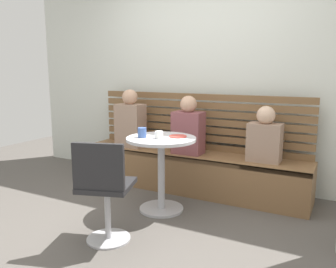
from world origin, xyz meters
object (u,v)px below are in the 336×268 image
at_px(booth_bench, 189,171).
at_px(person_child_middle, 188,128).
at_px(cup_mug_blue, 142,133).
at_px(white_chair, 104,188).
at_px(person_child_left, 265,137).
at_px(cafe_table, 161,160).
at_px(person_adult, 130,121).
at_px(plate_small, 178,136).
at_px(cup_ceramic_white, 159,135).

relative_size(booth_bench, person_child_middle, 4.09).
height_order(booth_bench, cup_mug_blue, cup_mug_blue).
height_order(white_chair, cup_mug_blue, white_chair).
bearing_deg(person_child_middle, person_child_left, 4.09).
height_order(cafe_table, white_chair, white_chair).
xyz_separation_m(person_adult, person_child_left, (1.64, 0.06, -0.06)).
bearing_deg(cafe_table, person_child_left, 40.77).
bearing_deg(cafe_table, person_adult, 140.76).
height_order(white_chair, person_adult, person_adult).
bearing_deg(plate_small, white_chair, -101.95).
height_order(person_child_left, cup_mug_blue, person_child_left).
relative_size(person_adult, cup_mug_blue, 7.50).
xyz_separation_m(person_adult, plate_small, (0.93, -0.55, -0.01)).
distance_m(booth_bench, cafe_table, 0.75).
xyz_separation_m(person_adult, cup_ceramic_white, (0.81, -0.70, 0.02)).
xyz_separation_m(white_chair, cup_ceramic_white, (0.07, 0.76, 0.31)).
relative_size(cafe_table, plate_small, 4.35).
bearing_deg(cup_ceramic_white, cup_mug_blue, -168.47).
bearing_deg(plate_small, cup_mug_blue, -147.57).
bearing_deg(person_adult, cup_mug_blue, -49.21).
bearing_deg(cup_mug_blue, person_child_middle, 78.46).
bearing_deg(person_child_middle, cup_mug_blue, -101.54).
bearing_deg(person_child_left, plate_small, -138.90).
bearing_deg(cafe_table, person_child_middle, 91.24).
height_order(cafe_table, cup_ceramic_white, cup_ceramic_white).
height_order(booth_bench, person_child_left, person_child_left).
relative_size(cafe_table, cup_mug_blue, 7.79).
xyz_separation_m(white_chair, person_child_left, (0.90, 1.53, 0.23)).
xyz_separation_m(cafe_table, person_child_left, (0.83, 0.72, 0.17)).
bearing_deg(white_chair, booth_bench, 87.83).
height_order(person_adult, person_child_left, person_adult).
distance_m(person_adult, person_child_left, 1.64).
height_order(white_chair, person_child_middle, person_child_middle).
bearing_deg(booth_bench, person_child_left, 2.22).
relative_size(person_adult, person_child_middle, 1.08).
distance_m(booth_bench, person_child_middle, 0.51).
bearing_deg(cup_ceramic_white, plate_small, 50.55).
relative_size(person_child_left, cup_ceramic_white, 7.26).
relative_size(person_child_middle, cup_mug_blue, 6.96).
height_order(cafe_table, person_adult, person_adult).
distance_m(white_chair, person_child_middle, 1.49).
bearing_deg(cup_mug_blue, cafe_table, 26.61).
distance_m(cafe_table, plate_small, 0.28).
height_order(booth_bench, cafe_table, cafe_table).
relative_size(booth_bench, plate_small, 15.88).
distance_m(person_child_left, cup_ceramic_white, 1.13).
bearing_deg(cup_ceramic_white, cafe_table, 94.07).
height_order(cafe_table, plate_small, plate_small).
bearing_deg(person_child_middle, cafe_table, -88.76).
relative_size(booth_bench, white_chair, 3.18).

